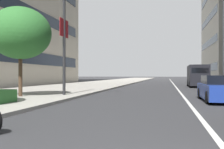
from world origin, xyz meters
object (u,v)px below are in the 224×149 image
(car_following_behind, at_px, (220,89))
(street_tree_by_lamp_post, at_px, (20,33))
(delivery_van_ahead, at_px, (198,75))
(street_lamp_with_banners, at_px, (70,19))

(car_following_behind, bearing_deg, street_tree_by_lamp_post, 94.60)
(delivery_van_ahead, relative_size, street_lamp_with_banners, 0.75)
(car_following_behind, xyz_separation_m, street_tree_by_lamp_post, (-0.95, 10.97, 3.14))
(street_tree_by_lamp_post, bearing_deg, car_following_behind, -85.07)
(car_following_behind, distance_m, street_tree_by_lamp_post, 11.45)
(delivery_van_ahead, xyz_separation_m, street_lamp_with_banners, (-15.55, 9.31, 3.54))
(street_lamp_with_banners, bearing_deg, delivery_van_ahead, -30.91)
(car_following_behind, height_order, street_lamp_with_banners, street_lamp_with_banners)
(delivery_van_ahead, relative_size, street_tree_by_lamp_post, 1.14)
(car_following_behind, relative_size, street_lamp_with_banners, 0.54)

